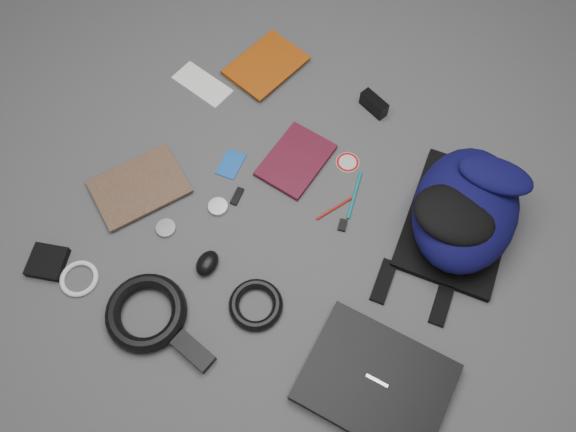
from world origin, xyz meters
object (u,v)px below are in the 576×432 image
Objects in this scene: compact_camera at (374,104)px; power_brick at (193,351)px; comic_book at (127,163)px; backpack at (465,209)px; textbook_red at (246,51)px; dvd_case at (296,160)px; pouch at (47,262)px; laptop at (376,382)px; mouse at (207,263)px.

compact_camera reaches higher than power_brick.
backpack is at bearing 48.13° from comic_book.
textbook_red is at bearing 110.96° from comic_book.
comic_book is 2.78× the size of compact_camera.
compact_camera reaches higher than dvd_case.
pouch is (-0.84, -0.74, -0.08)m from backpack.
backpack is 0.51m from laptop.
power_brick is at bearing -74.64° from compact_camera.
mouse is 0.43m from pouch.
compact_camera reaches higher than laptop.
compact_camera reaches higher than textbook_red.
dvd_case is at bearing 178.22° from backpack.
backpack reaches higher than compact_camera.
laptop is (0.04, -0.50, -0.07)m from backpack.
backpack reaches higher than dvd_case.
backpack is at bearing 87.60° from laptop.
mouse reaches higher than dvd_case.
textbook_red is 0.75m from mouse.
textbook_red reaches higher than dvd_case.
textbook_red reaches higher than pouch.
mouse is (-0.49, -0.50, -0.07)m from backpack.
backpack is 0.87m from textbook_red.
dvd_case is 0.31m from compact_camera.
laptop is 0.92m from pouch.
mouse is (0.39, -0.11, 0.01)m from comic_book.
compact_camera is at bearing 64.56° from pouch.
comic_book is (-0.03, -0.54, -0.00)m from textbook_red.
backpack is 0.45m from compact_camera.
power_brick is (0.48, -0.85, 0.00)m from textbook_red.
power_brick reaches higher than pouch.
backpack is 0.50m from dvd_case.
mouse reaches higher than laptop.
dvd_case is (-0.48, -0.10, -0.08)m from backpack.
power_brick is (0.51, -0.31, 0.00)m from comic_book.
comic_book is at bearing -115.70° from compact_camera.
comic_book is at bearing -145.11° from dvd_case.
backpack is at bearing -12.82° from compact_camera.
laptop reaches higher than pouch.
comic_book reaches higher than dvd_case.
comic_book is at bearing -85.66° from textbook_red.
pouch is (-0.88, -0.24, -0.01)m from laptop.
backpack is 4.64× the size of compact_camera.
backpack reaches higher than textbook_red.
backpack is 1.24× the size of laptop.
compact_camera is 0.98× the size of pouch.
mouse reaches higher than comic_book.
laptop is 0.53m from mouse.
comic_book is 1.18× the size of dvd_case.
power_brick reaches higher than dvd_case.
mouse is 0.23m from power_brick.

